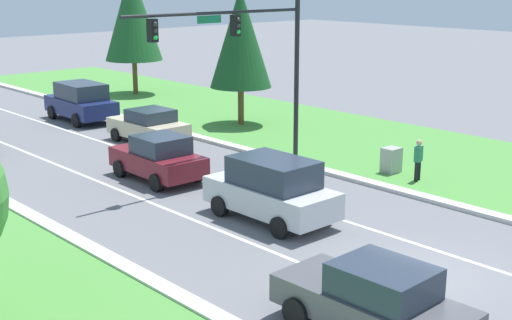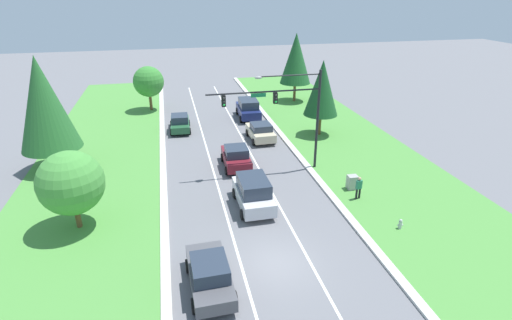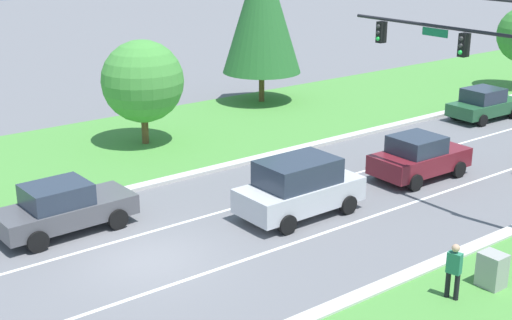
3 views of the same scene
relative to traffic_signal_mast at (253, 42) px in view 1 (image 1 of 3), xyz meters
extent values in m
plane|color=slate|center=(-3.72, -10.91, -5.23)|extent=(160.00, 160.00, 0.00)
cube|color=white|center=(-5.52, -10.91, -5.23)|extent=(0.14, 81.00, 0.01)
cube|color=white|center=(-1.92, -10.91, -5.23)|extent=(0.14, 81.00, 0.01)
cylinder|color=black|center=(2.46, 0.01, -1.33)|extent=(0.20, 0.20, 7.80)
cylinder|color=black|center=(-1.74, 0.01, 1.16)|extent=(8.41, 0.12, 0.12)
cube|color=#147042|center=(-2.16, 0.01, 0.94)|extent=(1.10, 0.04, 0.28)
cube|color=black|center=(-0.90, 0.01, 0.66)|extent=(0.28, 0.32, 0.80)
sphere|color=#2D2D2D|center=(-0.90, -0.16, 0.89)|extent=(0.16, 0.16, 0.16)
sphere|color=#2D2D2D|center=(-0.90, -0.16, 0.66)|extent=(0.16, 0.16, 0.16)
sphere|color=#23D647|center=(-0.90, -0.16, 0.43)|extent=(0.16, 0.16, 0.16)
cube|color=black|center=(-4.68, 0.01, 0.66)|extent=(0.28, 0.32, 0.80)
sphere|color=#2D2D2D|center=(-4.68, -0.16, 0.89)|extent=(0.16, 0.16, 0.16)
sphere|color=#2D2D2D|center=(-4.68, -0.16, 0.66)|extent=(0.16, 0.16, 0.16)
sphere|color=#23D647|center=(-4.68, -0.16, 0.43)|extent=(0.16, 0.16, 0.16)
cube|color=silver|center=(-3.62, -4.87, -4.46)|extent=(2.05, 4.59, 0.85)
cube|color=#283342|center=(-3.62, -4.99, -3.60)|extent=(1.83, 2.76, 0.88)
cylinder|color=black|center=(-2.64, -3.45, -4.89)|extent=(0.25, 0.69, 0.68)
cylinder|color=black|center=(-4.61, -3.46, -4.89)|extent=(0.25, 0.69, 0.68)
cylinder|color=black|center=(-2.62, -6.28, -4.89)|extent=(0.25, 0.69, 0.68)
cylinder|color=black|center=(-4.59, -6.30, -4.89)|extent=(0.25, 0.69, 0.68)
cube|color=beige|center=(-0.32, 7.10, -4.54)|extent=(2.06, 4.26, 0.74)
cube|color=#283342|center=(-0.32, 6.85, -3.88)|extent=(1.81, 1.94, 0.58)
cylinder|color=black|center=(0.60, 8.43, -4.91)|extent=(0.26, 0.65, 0.64)
cylinder|color=black|center=(-1.31, 8.39, -4.91)|extent=(0.26, 0.65, 0.64)
cylinder|color=black|center=(0.67, 5.82, -4.91)|extent=(0.26, 0.65, 0.64)
cylinder|color=black|center=(-1.25, 5.77, -4.91)|extent=(0.26, 0.65, 0.64)
cube|color=maroon|center=(-3.62, 1.53, -4.51)|extent=(2.00, 4.23, 0.76)
cube|color=#283342|center=(-3.63, 1.28, -3.79)|extent=(1.76, 1.92, 0.69)
cylinder|color=black|center=(-2.66, 2.81, -4.90)|extent=(0.25, 0.68, 0.67)
cylinder|color=black|center=(-4.54, 2.85, -4.90)|extent=(0.25, 0.68, 0.67)
cylinder|color=black|center=(-2.71, 0.21, -4.90)|extent=(0.25, 0.68, 0.67)
cylinder|color=black|center=(-4.59, 0.25, -4.90)|extent=(0.25, 0.68, 0.67)
cube|color=navy|center=(-0.08, 13.98, -4.43)|extent=(2.28, 4.91, 0.86)
cube|color=#283342|center=(-0.08, 13.85, -3.57)|extent=(2.00, 2.97, 0.86)
cylinder|color=black|center=(1.01, 15.43, -4.86)|extent=(0.27, 0.75, 0.74)
cylinder|color=black|center=(-1.04, 15.51, -4.86)|extent=(0.27, 0.75, 0.74)
cylinder|color=black|center=(0.88, 12.44, -4.86)|extent=(0.27, 0.75, 0.74)
cylinder|color=black|center=(-1.16, 12.52, -4.86)|extent=(0.27, 0.75, 0.74)
cube|color=#4C4C51|center=(-7.29, -11.98, -4.54)|extent=(1.98, 4.59, 0.67)
cube|color=#283342|center=(-7.28, -12.25, -3.85)|extent=(1.72, 2.09, 0.70)
cylinder|color=black|center=(-6.42, -10.55, -4.88)|extent=(0.26, 0.72, 0.71)
cylinder|color=black|center=(-8.23, -10.60, -4.88)|extent=(0.26, 0.72, 0.71)
cube|color=#9E9E99|center=(3.75, -4.11, -4.69)|extent=(0.70, 0.60, 1.08)
cylinder|color=black|center=(3.38, -5.58, -4.81)|extent=(0.14, 0.14, 0.84)
cylinder|color=black|center=(3.63, -5.52, -4.81)|extent=(0.14, 0.14, 0.84)
cube|color=#287556|center=(3.50, -5.55, -4.09)|extent=(0.42, 0.30, 0.60)
sphere|color=tan|center=(3.50, -5.55, -3.65)|extent=(0.22, 0.22, 0.22)
cylinder|color=brown|center=(6.91, 19.35, -4.07)|extent=(0.32, 0.32, 2.33)
cone|color=#1E5628|center=(6.91, 19.35, 0.08)|extent=(3.73, 3.73, 5.97)
cylinder|color=brown|center=(5.53, 7.09, -4.20)|extent=(0.32, 0.32, 2.07)
cone|color=#194C23|center=(5.53, 7.09, -0.59)|extent=(3.21, 3.21, 5.14)
camera|label=1|loc=(-18.82, -20.87, 2.52)|focal=50.00mm
camera|label=2|loc=(-8.44, -27.26, 8.16)|focal=28.00mm
camera|label=3|loc=(13.97, -20.31, 4.59)|focal=50.00mm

